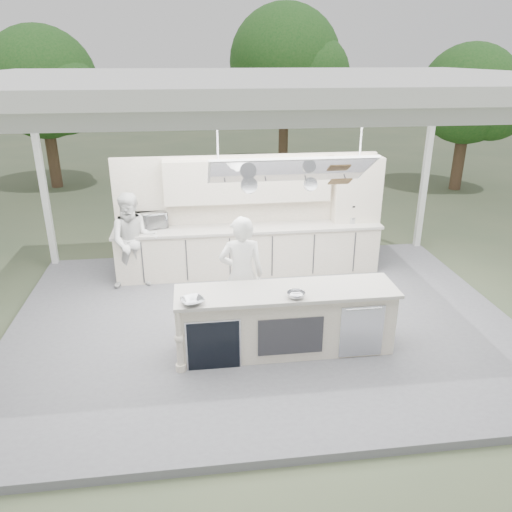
{
  "coord_description": "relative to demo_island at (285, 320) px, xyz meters",
  "views": [
    {
      "loc": [
        -1.03,
        -7.02,
        4.1
      ],
      "look_at": [
        -0.06,
        0.4,
        1.07
      ],
      "focal_mm": 35.0,
      "sensor_mm": 36.0,
      "label": 1
    }
  ],
  "objects": [
    {
      "name": "ground",
      "position": [
        -0.18,
        0.91,
        -0.6
      ],
      "size": [
        90.0,
        90.0,
        0.0
      ],
      "primitive_type": "plane",
      "color": "#4E543A",
      "rests_on": "ground"
    },
    {
      "name": "stage_deck",
      "position": [
        -0.18,
        0.91,
        -0.54
      ],
      "size": [
        8.0,
        6.0,
        0.12
      ],
      "primitive_type": "cube",
      "color": "slate",
      "rests_on": "ground"
    },
    {
      "name": "tent",
      "position": [
        -0.18,
        0.9,
        3.11
      ],
      "size": [
        8.2,
        6.2,
        3.86
      ],
      "color": "white",
      "rests_on": "ground"
    },
    {
      "name": "demo_island",
      "position": [
        0.0,
        0.0,
        0.0
      ],
      "size": [
        3.1,
        0.79,
        0.95
      ],
      "color": "white",
      "rests_on": "stage_deck"
    },
    {
      "name": "back_counter",
      "position": [
        -0.18,
        2.81,
        0.0
      ],
      "size": [
        5.08,
        0.72,
        0.95
      ],
      "color": "white",
      "rests_on": "stage_deck"
    },
    {
      "name": "back_wall_unit",
      "position": [
        0.27,
        3.03,
        0.98
      ],
      "size": [
        5.05,
        0.48,
        2.25
      ],
      "color": "white",
      "rests_on": "stage_deck"
    },
    {
      "name": "tree_cluster",
      "position": [
        -0.34,
        10.68,
        2.69
      ],
      "size": [
        19.55,
        9.4,
        5.85
      ],
      "color": "brown",
      "rests_on": "ground"
    },
    {
      "name": "head_chef",
      "position": [
        -0.54,
        0.64,
        0.45
      ],
      "size": [
        0.68,
        0.46,
        1.84
      ],
      "primitive_type": "imported",
      "rotation": [
        0.0,
        0.0,
        3.12
      ],
      "color": "white",
      "rests_on": "stage_deck"
    },
    {
      "name": "sous_chef",
      "position": [
        -2.29,
        2.46,
        0.41
      ],
      "size": [
        0.91,
        0.74,
        1.76
      ],
      "primitive_type": "imported",
      "rotation": [
        0.0,
        0.0,
        0.09
      ],
      "color": "white",
      "rests_on": "stage_deck"
    },
    {
      "name": "toaster_oven",
      "position": [
        -2.0,
        2.99,
        0.63
      ],
      "size": [
        0.63,
        0.51,
        0.3
      ],
      "primitive_type": "imported",
      "rotation": [
        0.0,
        0.0,
        0.28
      ],
      "color": "silver",
      "rests_on": "back_counter"
    },
    {
      "name": "bowl_large",
      "position": [
        -1.28,
        -0.24,
        0.51
      ],
      "size": [
        0.38,
        0.38,
        0.07
      ],
      "primitive_type": "imported",
      "rotation": [
        0.0,
        0.0,
        0.33
      ],
      "color": "#AFB1B6",
      "rests_on": "demo_island"
    },
    {
      "name": "bowl_small",
      "position": [
        0.1,
        -0.24,
        0.51
      ],
      "size": [
        0.33,
        0.33,
        0.08
      ],
      "primitive_type": "imported",
      "rotation": [
        0.0,
        0.0,
        -0.43
      ],
      "color": "#B1B3B8",
      "rests_on": "demo_island"
    }
  ]
}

